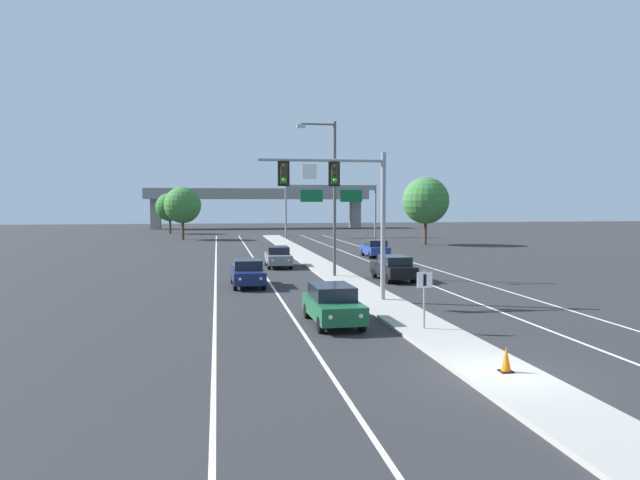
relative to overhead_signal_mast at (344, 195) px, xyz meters
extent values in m
plane|color=#28282B|center=(1.78, -12.86, -5.29)|extent=(260.00, 260.00, 0.00)
cube|color=#9E9B93|center=(1.78, 5.14, -5.21)|extent=(2.40, 110.00, 0.15)
cube|color=silver|center=(-2.92, 12.14, -5.28)|extent=(0.14, 100.00, 0.01)
cube|color=silver|center=(6.48, 12.14, -5.28)|extent=(0.14, 100.00, 0.01)
cube|color=silver|center=(-6.22, 12.14, -5.28)|extent=(0.14, 100.00, 0.01)
cube|color=silver|center=(9.78, 12.14, -5.28)|extent=(0.14, 100.00, 0.01)
cylinder|color=gray|center=(1.95, 0.01, -1.54)|extent=(0.24, 0.24, 7.20)
cylinder|color=gray|center=(-1.11, 0.01, 1.66)|extent=(6.11, 0.16, 0.16)
cube|color=black|center=(-0.50, 0.05, 1.01)|extent=(0.56, 0.06, 1.20)
cube|color=#38330F|center=(-0.50, 0.01, 1.01)|extent=(0.32, 0.32, 1.00)
sphere|color=#282828|center=(-0.50, -0.16, 1.33)|extent=(0.22, 0.22, 0.22)
sphere|color=#282828|center=(-0.50, -0.16, 1.01)|extent=(0.22, 0.22, 0.22)
sphere|color=green|center=(-0.50, -0.16, 0.69)|extent=(0.22, 0.22, 0.22)
cube|color=black|center=(-2.94, 0.05, 1.01)|extent=(0.56, 0.06, 1.20)
cube|color=#38330F|center=(-2.94, 0.01, 1.01)|extent=(0.32, 0.32, 1.00)
sphere|color=#282828|center=(-2.94, -0.16, 1.33)|extent=(0.22, 0.22, 0.22)
sphere|color=#282828|center=(-2.94, -0.16, 1.01)|extent=(0.22, 0.22, 0.22)
sphere|color=green|center=(-2.94, -0.16, 0.69)|extent=(0.22, 0.22, 0.22)
cube|color=white|center=(-1.72, -0.01, 1.11)|extent=(0.70, 0.04, 0.70)
cylinder|color=gray|center=(1.62, -6.91, -4.04)|extent=(0.08, 0.08, 2.20)
cube|color=white|center=(1.62, -6.94, -3.29)|extent=(0.60, 0.03, 0.60)
cube|color=black|center=(1.62, -6.96, -3.29)|extent=(0.12, 0.01, 0.44)
cylinder|color=#4C4C51|center=(1.46, 9.87, -0.14)|extent=(0.20, 0.20, 10.00)
cylinder|color=#4C4C51|center=(0.36, 9.87, 4.66)|extent=(2.20, 0.12, 0.12)
cube|color=#B7B7B2|center=(-0.74, 9.87, 4.51)|extent=(0.56, 0.28, 0.20)
cube|color=#195633|center=(-1.50, -4.87, -4.62)|extent=(1.91, 4.44, 0.70)
cube|color=black|center=(-1.51, -4.65, -3.99)|extent=(1.64, 2.41, 0.56)
sphere|color=#EAE5C6|center=(-0.87, -7.04, -4.57)|extent=(0.18, 0.18, 0.18)
sphere|color=#EAE5C6|center=(-2.02, -7.07, -4.57)|extent=(0.18, 0.18, 0.18)
cylinder|color=black|center=(-0.66, -6.35, -4.97)|extent=(0.24, 0.65, 0.64)
cylinder|color=black|center=(-2.26, -6.39, -4.97)|extent=(0.24, 0.65, 0.64)
cylinder|color=black|center=(-0.74, -3.35, -4.97)|extent=(0.24, 0.65, 0.64)
cylinder|color=black|center=(-2.34, -3.39, -4.97)|extent=(0.24, 0.65, 0.64)
cube|color=#141E4C|center=(-4.34, 6.77, -4.62)|extent=(1.89, 4.44, 0.70)
cube|color=black|center=(-4.35, 6.99, -3.99)|extent=(1.63, 2.41, 0.56)
sphere|color=#EAE5C6|center=(-3.72, 4.61, -4.57)|extent=(0.18, 0.18, 0.18)
sphere|color=#EAE5C6|center=(-4.87, 4.58, -4.57)|extent=(0.18, 0.18, 0.18)
cylinder|color=black|center=(-3.51, 5.29, -4.97)|extent=(0.23, 0.64, 0.64)
cylinder|color=black|center=(-5.11, 5.26, -4.97)|extent=(0.23, 0.64, 0.64)
cylinder|color=black|center=(-3.57, 8.29, -4.97)|extent=(0.23, 0.64, 0.64)
cylinder|color=black|center=(-5.17, 8.26, -4.97)|extent=(0.23, 0.64, 0.64)
cube|color=slate|center=(-1.51, 17.09, -4.62)|extent=(1.85, 4.42, 0.70)
cube|color=black|center=(-1.51, 17.31, -3.99)|extent=(1.61, 2.39, 0.56)
sphere|color=#EAE5C6|center=(-0.96, 14.91, -4.57)|extent=(0.18, 0.18, 0.18)
sphere|color=#EAE5C6|center=(-2.12, 14.92, -4.57)|extent=(0.18, 0.18, 0.18)
cylinder|color=black|center=(-0.73, 15.58, -4.97)|extent=(0.23, 0.64, 0.64)
cylinder|color=black|center=(-2.33, 15.60, -4.97)|extent=(0.23, 0.64, 0.64)
cylinder|color=black|center=(-0.70, 18.58, -4.97)|extent=(0.23, 0.64, 0.64)
cylinder|color=black|center=(-2.30, 18.60, -4.97)|extent=(0.23, 0.64, 0.64)
cube|color=black|center=(4.88, 8.01, -4.62)|extent=(1.91, 4.44, 0.70)
cube|color=black|center=(4.88, 7.79, -3.99)|extent=(1.64, 2.41, 0.56)
sphere|color=#EAE5C6|center=(4.25, 10.18, -4.57)|extent=(0.18, 0.18, 0.18)
sphere|color=#EAE5C6|center=(5.40, 10.20, -4.57)|extent=(0.18, 0.18, 0.18)
cylinder|color=black|center=(4.04, 9.49, -4.97)|extent=(0.24, 0.65, 0.64)
cylinder|color=black|center=(5.64, 9.53, -4.97)|extent=(0.24, 0.65, 0.64)
cylinder|color=black|center=(4.12, 6.49, -4.97)|extent=(0.24, 0.65, 0.64)
cylinder|color=black|center=(5.72, 6.53, -4.97)|extent=(0.24, 0.65, 0.64)
cube|color=navy|center=(8.01, 24.18, -4.62)|extent=(1.87, 4.43, 0.70)
cube|color=black|center=(8.01, 23.96, -3.99)|extent=(1.62, 2.40, 0.56)
sphere|color=#EAE5C6|center=(7.47, 26.37, -4.57)|extent=(0.18, 0.18, 0.18)
sphere|color=#EAE5C6|center=(8.62, 26.35, -4.57)|extent=(0.18, 0.18, 0.18)
cylinder|color=black|center=(7.23, 25.69, -4.97)|extent=(0.23, 0.64, 0.64)
cylinder|color=black|center=(8.83, 25.67, -4.97)|extent=(0.23, 0.64, 0.64)
cylinder|color=black|center=(7.19, 22.69, -4.97)|extent=(0.23, 0.64, 0.64)
cylinder|color=black|center=(8.79, 22.67, -4.97)|extent=(0.23, 0.64, 0.64)
cube|color=black|center=(1.90, -12.93, -5.12)|extent=(0.36, 0.36, 0.04)
cone|color=orange|center=(1.90, -12.93, -4.75)|extent=(0.28, 0.28, 0.70)
cylinder|color=gray|center=(3.48, 55.70, -1.54)|extent=(0.28, 0.28, 7.50)
cylinder|color=gray|center=(16.48, 55.70, -1.54)|extent=(0.28, 0.28, 7.50)
cube|color=gray|center=(9.98, 55.70, 1.81)|extent=(13.00, 0.36, 0.70)
cube|color=#0F6033|center=(7.12, 55.50, 0.61)|extent=(3.20, 0.08, 1.70)
cube|color=#0F6033|center=(12.84, 55.50, 0.61)|extent=(3.20, 0.08, 1.70)
cube|color=gray|center=(1.78, 87.85, 0.91)|extent=(42.40, 6.40, 1.10)
cube|color=gray|center=(1.78, 84.85, 1.91)|extent=(42.40, 0.36, 0.90)
cube|color=gray|center=(-17.42, 87.85, -2.46)|extent=(1.80, 2.40, 5.65)
cube|color=gray|center=(20.98, 87.85, -2.46)|extent=(1.80, 2.40, 5.65)
cylinder|color=#4C3823|center=(18.03, 38.80, -3.79)|extent=(0.36, 0.36, 3.00)
sphere|color=#387533|center=(18.03, 38.80, -0.10)|extent=(5.48, 5.48, 5.48)
cylinder|color=#4C3823|center=(-10.60, 53.68, -3.95)|extent=(0.36, 0.36, 2.68)
sphere|color=#387533|center=(-10.60, 53.68, -0.65)|extent=(4.90, 4.90, 4.90)
cylinder|color=#4C3823|center=(-13.47, 69.80, -4.06)|extent=(0.36, 0.36, 2.46)
sphere|color=#2D6B2D|center=(-13.47, 69.80, -1.03)|extent=(4.50, 4.50, 4.50)
camera|label=1|loc=(-6.08, -28.44, -0.38)|focal=33.72mm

